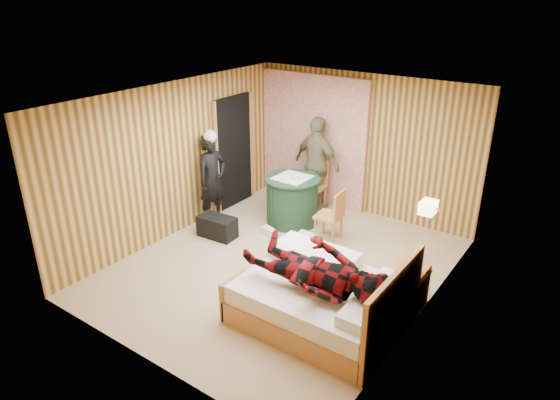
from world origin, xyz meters
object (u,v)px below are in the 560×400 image
Objects in this scene: woman_standing at (212,180)px; man_at_table at (317,164)px; man_on_bed at (315,261)px; wall_lamp at (428,207)px; chair_near at (333,212)px; bed at (322,298)px; duffel_bag at (217,227)px; nightstand at (406,287)px; round_table at (292,200)px; chair_far at (315,181)px.

man_at_table reaches higher than woman_standing.
wall_lamp is at bearing 61.29° from man_on_bed.
man_on_bed is (0.95, -2.11, 0.44)m from chair_near.
man_at_table is (-1.84, 2.87, 0.56)m from bed.
man_at_table is at bearing 121.05° from man_on_bed.
man_at_table is at bearing 147.39° from wall_lamp.
bed is 3.12× the size of duffel_bag.
woman_standing reaches higher than chair_near.
nightstand is 2.88m from round_table.
bed is at bearing 132.59° from man_at_table.
woman_standing reaches higher than duffel_bag.
man_on_bed reaches higher than chair_far.
round_table is 0.91m from man_at_table.
duffel_bag is at bearing -126.60° from woman_standing.
man_at_table is at bearing 76.55° from chair_far.
wall_lamp reaches higher than nightstand.
duffel_bag is 2.20m from man_at_table.
bed is at bearing -48.38° from round_table.
man_on_bed reaches higher than woman_standing.
nightstand is 3.34m from man_at_table.
bed reaches higher than duffel_bag.
nightstand is at bearing -25.31° from round_table.
chair_near is 1.38× the size of duffel_bag.
nightstand is 0.68× the size of chair_near.
nightstand reaches higher than duffel_bag.
chair_far is at bearing 90.57° from round_table.
chair_near is 0.49× the size of man_on_bed.
wall_lamp is 1.06m from nightstand.
man_at_table reaches higher than round_table.
chair_far is (-2.65, 1.64, -0.76)m from wall_lamp.
bed is 2.11m from chair_near.
man_on_bed is (2.57, -1.13, 0.77)m from duffel_bag.
bed is 2.70m from duffel_bag.
chair_near is at bearing -50.55° from chair_far.
round_table is 1.41m from woman_standing.
duffel_bag is (-3.30, 0.06, -0.12)m from nightstand.
round_table is (-1.84, 2.08, 0.13)m from bed.
nightstand is at bearing -5.15° from duffel_bag.
duffel_bag is 0.85m from woman_standing.
wall_lamp is 1.74m from bed.
nightstand is 0.63× the size of chair_far.
wall_lamp reaches higher than duffel_bag.
nightstand is at bearing 53.64° from chair_near.
woman_standing is at bearing -79.05° from chair_near.
duffel_bag is (-3.34, -0.28, -1.12)m from wall_lamp.
woman_standing is at bearing 178.08° from wall_lamp.
chair_near reaches higher than duffel_bag.
woman_standing is (-1.13, -0.76, 0.36)m from round_table.
wall_lamp reaches higher than chair_far.
woman_standing is (-3.73, 0.46, 0.49)m from nightstand.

